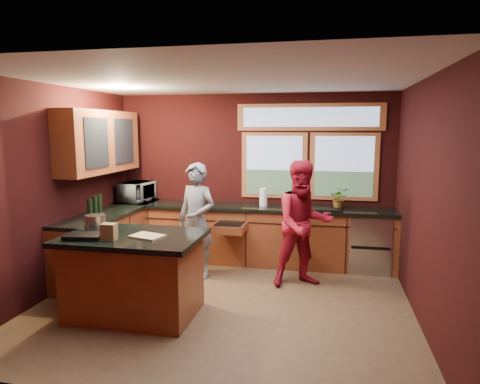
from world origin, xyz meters
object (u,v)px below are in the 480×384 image
(person_red, at_px, (303,224))
(cutting_board, at_px, (147,236))
(island, at_px, (134,274))
(person_grey, at_px, (197,221))
(stock_pot, at_px, (95,222))

(person_red, relative_size, cutting_board, 4.92)
(cutting_board, bearing_deg, person_red, 40.35)
(island, height_order, person_grey, person_grey)
(island, xyz_separation_m, stock_pot, (-0.55, 0.15, 0.56))
(island, distance_m, cutting_board, 0.52)
(person_grey, distance_m, cutting_board, 1.44)
(person_grey, distance_m, person_red, 1.53)
(island, distance_m, stock_pot, 0.80)
(cutting_board, xyz_separation_m, stock_pot, (-0.75, 0.20, 0.08))
(island, relative_size, cutting_board, 4.43)
(person_red, bearing_deg, person_grey, 155.57)
(person_grey, xyz_separation_m, stock_pot, (-0.87, -1.23, 0.20))
(person_grey, relative_size, cutting_board, 4.75)
(island, bearing_deg, stock_pot, 164.74)
(person_red, distance_m, cutting_board, 2.16)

